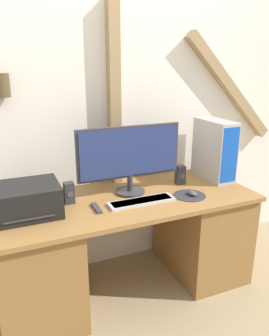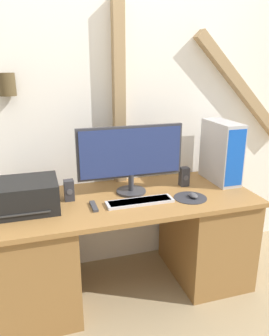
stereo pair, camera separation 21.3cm
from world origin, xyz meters
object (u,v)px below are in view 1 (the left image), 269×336
(computer_tower, at_px, (214,150))
(speaker_left, at_px, (69,193))
(speaker_right, at_px, (180,175))
(printer, at_px, (26,200))
(keyboard, at_px, (142,201))
(monitor, at_px, (130,155))
(mouse, at_px, (192,193))
(remote_control, at_px, (97,208))

(computer_tower, xyz_separation_m, speaker_left, (-1.13, -0.04, -0.16))
(speaker_right, bearing_deg, printer, -175.40)
(keyboard, distance_m, computer_tower, 0.77)
(monitor, bearing_deg, computer_tower, 2.39)
(computer_tower, bearing_deg, mouse, -143.95)
(speaker_right, bearing_deg, monitor, -178.48)
(keyboard, distance_m, mouse, 0.37)
(remote_control, bearing_deg, computer_tower, 11.47)
(monitor, distance_m, remote_control, 0.43)
(speaker_left, distance_m, remote_control, 0.22)
(mouse, relative_size, remote_control, 0.56)
(computer_tower, relative_size, printer, 1.16)
(keyboard, bearing_deg, monitor, 90.57)
(monitor, distance_m, mouse, 0.50)
(monitor, relative_size, printer, 1.86)
(keyboard, distance_m, printer, 0.71)
(printer, height_order, remote_control, printer)
(mouse, relative_size, speaker_right, 0.61)
(printer, relative_size, speaker_right, 2.82)
(computer_tower, relative_size, remote_control, 3.04)
(monitor, height_order, mouse, monitor)
(printer, height_order, speaker_left, printer)
(printer, bearing_deg, keyboard, -9.52)
(mouse, distance_m, computer_tower, 0.47)
(keyboard, distance_m, speaker_left, 0.47)
(printer, bearing_deg, computer_tower, 4.37)
(speaker_left, bearing_deg, computer_tower, 2.20)
(keyboard, xyz_separation_m, speaker_left, (-0.42, 0.18, 0.06))
(monitor, height_order, speaker_left, monitor)
(monitor, relative_size, keyboard, 1.66)
(monitor, distance_m, keyboard, 0.32)
(mouse, xyz_separation_m, printer, (-1.06, 0.14, 0.07))
(speaker_right, relative_size, remote_control, 0.93)
(mouse, xyz_separation_m, speaker_right, (0.04, 0.23, 0.05))
(mouse, height_order, computer_tower, computer_tower)
(monitor, relative_size, computer_tower, 1.61)
(speaker_left, distance_m, speaker_right, 0.83)
(speaker_right, xyz_separation_m, remote_control, (-0.70, -0.18, -0.06))
(computer_tower, distance_m, speaker_left, 1.15)
(mouse, relative_size, computer_tower, 0.19)
(remote_control, bearing_deg, keyboard, -3.88)
(keyboard, height_order, speaker_left, speaker_left)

